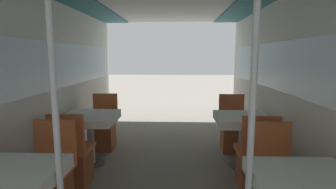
# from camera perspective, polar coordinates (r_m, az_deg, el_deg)

# --- Properties ---
(wall_left) EXTENTS (0.05, 6.63, 2.24)m
(wall_left) POSITION_cam_1_polar(r_m,az_deg,el_deg) (3.25, -28.37, 1.02)
(wall_left) COLOR silver
(wall_left) RESTS_ON ground_plane
(wall_right) EXTENTS (0.05, 6.63, 2.24)m
(wall_right) POSITION_cam_1_polar(r_m,az_deg,el_deg) (3.09, 27.37, 0.76)
(wall_right) COLOR silver
(wall_right) RESTS_ON ground_plane
(dining_table_left_0) EXTENTS (0.72, 0.72, 0.72)m
(dining_table_left_0) POSITION_cam_1_polar(r_m,az_deg,el_deg) (2.26, -32.11, -16.25)
(dining_table_left_0) COLOR #4C4C51
(dining_table_left_0) RESTS_ON ground_plane
(chair_left_far_0) EXTENTS (0.41, 0.41, 0.89)m
(chair_left_far_0) POSITION_cam_1_polar(r_m,az_deg,el_deg) (2.87, -24.31, -17.64)
(chair_left_far_0) COLOR brown
(chair_left_far_0) RESTS_ON ground_plane
(support_pole_left_0) EXTENTS (0.05, 0.05, 2.24)m
(support_pole_left_0) POSITION_cam_1_polar(r_m,az_deg,el_deg) (1.91, -23.28, -4.33)
(support_pole_left_0) COLOR silver
(support_pole_left_0) RESTS_ON ground_plane
(dining_table_left_1) EXTENTS (0.72, 0.72, 0.72)m
(dining_table_left_1) POSITION_cam_1_polar(r_m,az_deg,el_deg) (3.80, -16.62, -5.50)
(dining_table_left_1) COLOR #4C4C51
(dining_table_left_1) RESTS_ON ground_plane
(chair_left_near_1) EXTENTS (0.41, 0.41, 0.89)m
(chair_left_near_1) POSITION_cam_1_polar(r_m,az_deg,el_deg) (3.35, -19.85, -13.58)
(chair_left_near_1) COLOR brown
(chair_left_near_1) RESTS_ON ground_plane
(chair_left_far_1) EXTENTS (0.41, 0.41, 0.89)m
(chair_left_far_1) POSITION_cam_1_polar(r_m,az_deg,el_deg) (4.46, -13.86, -7.80)
(chair_left_far_1) COLOR brown
(chair_left_far_1) RESTS_ON ground_plane
(support_pole_right_0) EXTENTS (0.05, 0.05, 2.24)m
(support_pole_right_0) POSITION_cam_1_polar(r_m,az_deg,el_deg) (1.79, 17.78, -4.85)
(support_pole_right_0) COLOR silver
(support_pole_right_0) RESTS_ON ground_plane
(dining_table_right_1) EXTENTS (0.72, 0.72, 0.72)m
(dining_table_right_1) POSITION_cam_1_polar(r_m,az_deg,el_deg) (3.71, 15.96, -5.83)
(dining_table_right_1) COLOR #4C4C51
(dining_table_right_1) RESTS_ON ground_plane
(chair_right_near_1) EXTENTS (0.41, 0.41, 0.89)m
(chair_right_near_1) POSITION_cam_1_polar(r_m,az_deg,el_deg) (3.24, 18.37, -14.26)
(chair_right_near_1) COLOR brown
(chair_right_near_1) RESTS_ON ground_plane
(chair_right_far_1) EXTENTS (0.41, 0.41, 0.89)m
(chair_right_far_1) POSITION_cam_1_polar(r_m,az_deg,el_deg) (4.38, 13.86, -8.10)
(chair_right_far_1) COLOR brown
(chair_right_far_1) RESTS_ON ground_plane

